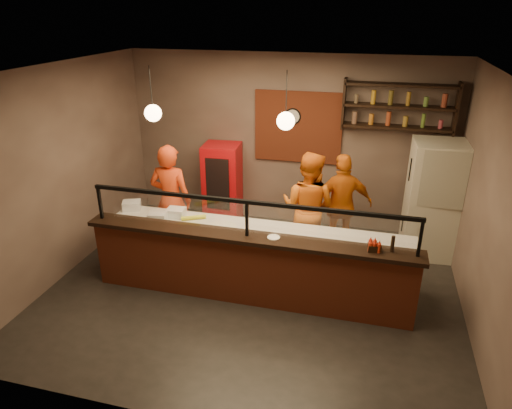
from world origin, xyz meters
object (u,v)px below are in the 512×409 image
(fridge, at_px, (433,200))
(condiment_caddy, at_px, (374,247))
(cook_left, at_px, (171,200))
(red_cooler, at_px, (223,184))
(cook_right, at_px, (342,205))
(cook_mid, at_px, (308,208))
(wall_clock, at_px, (293,116))
(pizza_dough, at_px, (221,227))
(pepper_mill, at_px, (393,244))

(fridge, bearing_deg, condiment_caddy, -116.23)
(cook_left, bearing_deg, red_cooler, -109.67)
(cook_left, relative_size, cook_right, 1.08)
(cook_left, bearing_deg, fridge, -167.71)
(cook_mid, xyz_separation_m, fridge, (1.97, 0.71, 0.05))
(fridge, xyz_separation_m, red_cooler, (-3.77, 0.33, -0.20))
(fridge, distance_m, condiment_caddy, 2.31)
(wall_clock, relative_size, pizza_dough, 0.65)
(red_cooler, relative_size, condiment_caddy, 9.57)
(pizza_dough, bearing_deg, wall_clock, 75.04)
(condiment_caddy, bearing_deg, cook_mid, 126.90)
(fridge, bearing_deg, cook_right, -169.22)
(cook_left, distance_m, fridge, 4.34)
(cook_right, xyz_separation_m, fridge, (1.45, 0.35, 0.10))
(pizza_dough, xyz_separation_m, pepper_mill, (2.43, -0.40, 0.26))
(fridge, xyz_separation_m, pizza_dough, (-3.12, -1.68, -0.08))
(cook_mid, distance_m, pepper_mill, 1.89)
(cook_left, bearing_deg, cook_mid, -173.40)
(wall_clock, distance_m, pizza_dough, 2.68)
(cook_left, relative_size, pepper_mill, 8.73)
(fridge, xyz_separation_m, condiment_caddy, (-0.91, -2.12, 0.12))
(pepper_mill, bearing_deg, pizza_dough, 170.62)
(condiment_caddy, bearing_deg, cook_right, 107.04)
(cook_left, height_order, pizza_dough, cook_left)
(red_cooler, bearing_deg, cook_left, -112.36)
(pizza_dough, bearing_deg, pepper_mill, -9.38)
(cook_left, relative_size, red_cooler, 1.22)
(wall_clock, xyz_separation_m, cook_mid, (0.53, -1.35, -1.16))
(cook_mid, relative_size, fridge, 0.95)
(pizza_dough, bearing_deg, cook_right, 38.52)
(cook_left, xyz_separation_m, pepper_mill, (3.53, -1.05, 0.21))
(cook_right, distance_m, fridge, 1.50)
(cook_mid, bearing_deg, wall_clock, -54.60)
(fridge, relative_size, pizza_dough, 4.27)
(fridge, height_order, red_cooler, fridge)
(red_cooler, bearing_deg, condiment_caddy, -44.62)
(pepper_mill, bearing_deg, cook_right, 113.68)
(pizza_dough, relative_size, condiment_caddy, 2.83)
(fridge, relative_size, red_cooler, 1.26)
(cook_left, xyz_separation_m, condiment_caddy, (3.31, -1.09, 0.15))
(wall_clock, distance_m, red_cooler, 1.86)
(red_cooler, bearing_deg, cook_mid, -34.03)
(wall_clock, height_order, red_cooler, wall_clock)
(red_cooler, bearing_deg, pepper_mill, -42.17)
(wall_clock, height_order, fridge, wall_clock)
(cook_right, height_order, condiment_caddy, cook_right)
(cook_mid, relative_size, pizza_dough, 4.05)
(condiment_caddy, bearing_deg, cook_left, 161.78)
(cook_right, height_order, red_cooler, cook_right)
(red_cooler, height_order, pizza_dough, red_cooler)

